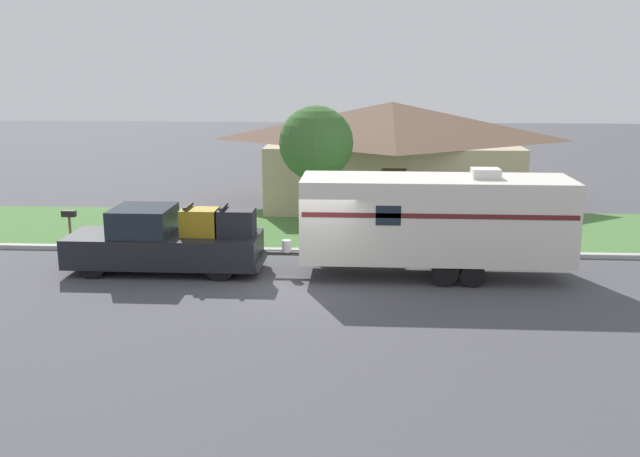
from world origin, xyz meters
TOP-DOWN VIEW (x-y plane):
  - ground_plane at (0.00, 0.00)m, footprint 120.00×120.00m
  - curb_strip at (0.00, 3.75)m, footprint 80.00×0.30m
  - lawn_strip at (0.00, 7.40)m, footprint 80.00×7.00m
  - house_across_street at (2.65, 13.20)m, footprint 11.57×8.32m
  - pickup_truck at (-4.50, 1.36)m, footprint 5.90×2.07m
  - travel_trailer at (3.56, 1.36)m, footprint 8.88×2.36m
  - mailbox at (-8.78, 4.36)m, footprint 0.48×0.20m
  - tree_in_yard at (-0.29, 6.40)m, footprint 2.70×2.70m

SIDE VIEW (x-z plane):
  - ground_plane at x=0.00m, z-range 0.00..0.00m
  - lawn_strip at x=0.00m, z-range 0.00..0.03m
  - curb_strip at x=0.00m, z-range 0.00..0.14m
  - pickup_truck at x=-4.50m, z-range -0.12..1.95m
  - mailbox at x=-8.78m, z-range 0.33..1.56m
  - travel_trailer at x=3.56m, z-range 0.13..3.38m
  - house_across_street at x=2.65m, z-range 0.08..4.63m
  - tree_in_yard at x=-0.29m, z-range 1.01..5.77m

